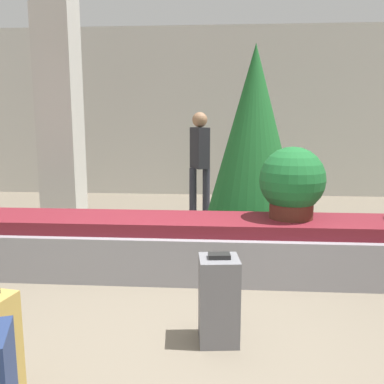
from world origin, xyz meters
The scene contains 8 objects.
ground_plane centered at (0.00, 0.00, 0.00)m, with size 18.00×18.00×0.00m, color #6B6051.
back_wall centered at (0.00, 5.71, 1.60)m, with size 18.00×0.06×3.20m.
carousel centered at (0.00, 1.34, 0.26)m, with size 6.47×0.80×0.55m.
pillar centered at (-2.01, 3.30, 1.60)m, with size 0.52×0.52×3.20m.
suitcase_2 centered at (0.27, 0.05, 0.30)m, with size 0.29×0.29×0.62m.
potted_plant_0 centered at (0.95, 1.39, 0.89)m, with size 0.62×0.62×0.68m.
traveler_0 centered at (-0.06, 3.67, 0.93)m, with size 0.31×0.37×1.58m.
decorated_tree centered at (0.66, 2.59, 1.27)m, with size 1.20×1.20×2.36m.
Camera 1 is at (0.29, -2.65, 1.50)m, focal length 40.00 mm.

